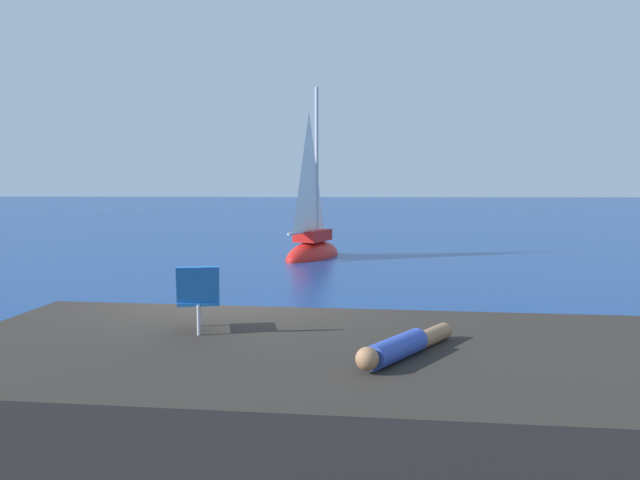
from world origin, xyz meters
TOP-DOWN VIEW (x-y plane):
  - ground_plane at (0.00, 0.00)m, footprint 160.00×160.00m
  - shore_ledge at (1.43, -2.84)m, footprint 8.54×4.84m
  - boulder_seaward at (3.71, -0.37)m, footprint 0.87×1.04m
  - boulder_inland at (0.23, -0.91)m, footprint 1.20×1.09m
  - sailboat_near at (0.50, 13.00)m, footprint 2.37×3.53m
  - person_sunbather at (2.28, -3.26)m, footprint 1.08×1.54m
  - beach_chair at (0.00, -2.27)m, footprint 0.59×0.68m

SIDE VIEW (x-z plane):
  - ground_plane at x=0.00m, z-range 0.00..0.00m
  - boulder_seaward at x=3.71m, z-range -0.36..0.36m
  - boulder_inland at x=0.23m, z-range -0.31..0.31m
  - sailboat_near at x=0.50m, z-range -2.84..3.53m
  - shore_ledge at x=1.43m, z-range 0.00..0.98m
  - person_sunbather at x=2.28m, z-range 0.97..1.22m
  - beach_chair at x=0.00m, z-range 1.02..1.82m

